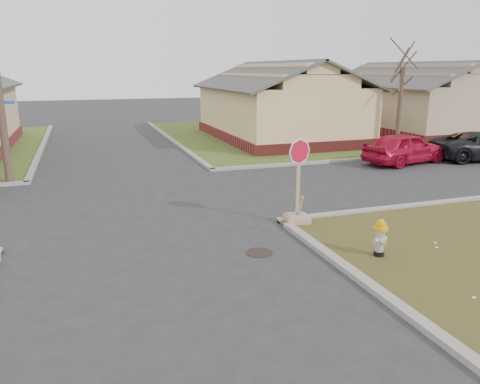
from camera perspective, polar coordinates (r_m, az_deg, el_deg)
name	(u,v)px	position (r m, az deg, el deg)	size (l,w,h in m)	color
ground	(162,257)	(10.98, -9.47, -7.79)	(120.00, 120.00, 0.00)	#28282A
verge_far_right	(421,128)	(36.84, 21.19, 7.32)	(37.00, 19.00, 0.05)	#334A1A
curbs	(136,201)	(15.68, -12.55, -1.03)	(80.00, 40.00, 0.12)	gray
manhole	(259,253)	(11.06, 2.37, -7.39)	(0.64, 0.64, 0.01)	black
side_house_yellow	(278,103)	(29.01, 4.71, 10.80)	(7.60, 11.60, 4.70)	maroon
side_house_tan	(415,99)	(34.24, 20.52, 10.53)	(7.60, 11.60, 4.70)	maroon
tree_mid_right	(399,110)	(25.60, 18.86, 9.46)	(0.22, 0.22, 4.20)	#432E26
fire_hydrant	(380,236)	(11.07, 16.72, -5.12)	(0.33, 0.33, 0.87)	black
stop_sign	(297,204)	(13.03, 7.02, -1.48)	(0.66, 0.65, 2.34)	#A27A58
red_sedan	(405,148)	(22.54, 19.46, 5.09)	(1.68, 4.18, 1.42)	#A80C2A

